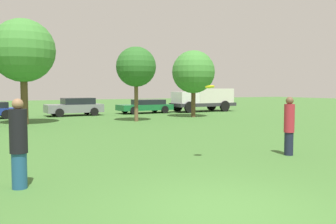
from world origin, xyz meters
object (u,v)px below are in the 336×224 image
Objects in this scene: parked_car_grey at (75,106)px; parked_car_green at (146,106)px; person_catcher at (289,125)px; delivery_truck_white at (204,98)px; person_thrower at (19,143)px; tree_3 at (136,67)px; tree_4 at (193,72)px; tree_2 at (23,51)px; frisbee at (210,87)px.

parked_car_green is at bearing 177.85° from parked_car_grey.
person_catcher is 21.28m from delivery_truck_white.
parked_car_grey is (-1.87, 19.48, -0.24)m from person_catcher.
tree_3 is at bearing 56.95° from person_thrower.
tree_4 is (4.93, 1.18, -0.16)m from tree_3.
delivery_truck_white is (5.48, -0.38, 0.56)m from parked_car_green.
person_thrower is 14.76m from tree_2.
tree_2 reaches higher than person_catcher.
person_thrower is 1.03× the size of person_catcher.
tree_2 reaches higher than person_thrower.
tree_3 is 7.40m from parked_car_grey.
person_thrower reaches higher than person_catcher.
delivery_truck_white is at bearing 17.61° from tree_2.
tree_3 is (0.37, 12.96, 2.45)m from person_catcher.
parked_car_grey is at bearing 108.99° from tree_3.
delivery_truck_white reaches higher than parked_car_green.
parked_car_green is at bearing -102.62° from person_catcher.
tree_4 is at bearing 13.50° from tree_3.
person_thrower is 19.53m from tree_4.
person_catcher is at bearing -7.05° from frisbee.
tree_2 is at bearing 50.28° from parked_car_grey.
person_thrower is 20.51m from parked_car_grey.
tree_2 is (-6.05, 14.14, 3.25)m from person_catcher.
person_thrower is 0.39× the size of tree_4.
delivery_truck_white reaches higher than person_catcher.
frisbee is at bearing -120.21° from tree_4.
tree_4 is at bearing 102.44° from parked_car_green.
tree_2 is 1.32× the size of parked_car_green.
tree_2 is 6.58m from tree_3.
person_catcher is at bearing -91.65° from tree_3.
tree_2 reaches higher than tree_3.
parked_car_green is at bearing 57.90° from person_thrower.
tree_3 is (6.42, -1.18, -0.80)m from tree_2.
parked_car_grey is (0.87, 19.15, -1.43)m from frisbee.
delivery_truck_white is (11.32, -0.42, 0.48)m from parked_car_grey.
person_thrower is 25.82m from delivery_truck_white.
person_catcher is at bearing 93.80° from parked_car_grey.
frisbee is 16.02m from tree_4.
parked_car_grey is (-7.18, 5.34, -2.53)m from tree_4.
person_thrower is 0.40× the size of tree_3.
delivery_truck_white is at bearing 46.99° from person_thrower.
tree_2 is 1.26× the size of tree_4.
parked_car_green is (10.02, 5.29, -3.57)m from tree_2.
delivery_truck_white is at bearing 56.94° from frisbee.
person_catcher is 0.30× the size of delivery_truck_white.
person_catcher is at bearing -110.56° from tree_4.
delivery_truck_white is (9.08, 6.10, -2.21)m from tree_3.
frisbee reaches higher than parked_car_green.
tree_2 is 1.00× the size of delivery_truck_white.
person_catcher is (7.81, 0.15, -0.02)m from person_thrower.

